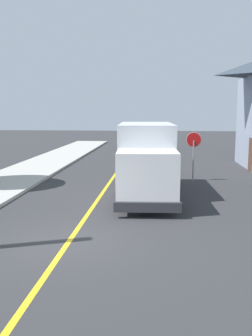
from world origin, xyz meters
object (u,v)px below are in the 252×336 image
Objects in this scene: parked_car_near at (146,160)px; parked_car_far at (153,142)px; box_truck at (146,156)px; parked_car_mid at (154,148)px; parked_car_furthest at (155,137)px; stop_sign at (194,147)px.

parked_car_far is (0.18, 13.22, 0.00)m from parked_car_near.
box_truck reaches higher than parked_car_mid.
box_truck is at bearing -90.63° from parked_car_mid.
stop_sign is (2.30, -21.84, 1.06)m from parked_car_furthest.
parked_car_furthest is (0.14, 5.94, 0.00)m from parked_car_far.
parked_car_mid is 6.32m from parked_car_far.
parked_car_mid is (0.14, 13.15, -0.97)m from box_truck.
parked_car_furthest is at bearing 88.70° from parked_car_far.
parked_car_furthest is 21.99m from stop_sign.
box_truck is at bearing -90.28° from parked_car_furthest.
parked_car_mid and parked_car_far have the same top height.
parked_car_furthest is (-0.02, 12.26, 0.00)m from parked_car_mid.
parked_car_near is (-0.19, 6.25, -0.97)m from box_truck.
stop_sign reaches higher than parked_car_far.
parked_car_furthest is at bearing 96.01° from stop_sign.
parked_car_near is at bearing -90.80° from parked_car_far.
parked_car_furthest is at bearing 89.72° from box_truck.
box_truck is 25.43m from parked_car_furthest.
stop_sign is at bearing -83.99° from parked_car_furthest.
parked_car_furthest is 1.66× the size of stop_sign.
parked_car_near is at bearing 91.77° from box_truck.
parked_car_furthest is at bearing 90.09° from parked_car_mid.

